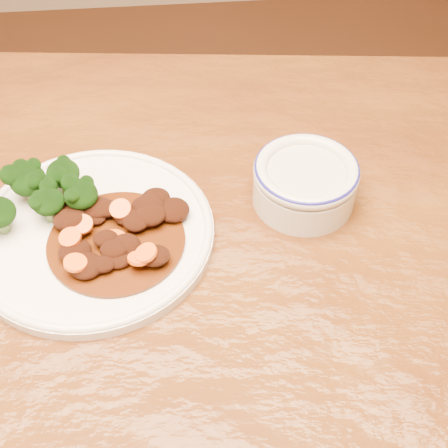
{
  "coord_description": "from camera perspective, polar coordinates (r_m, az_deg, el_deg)",
  "views": [
    {
      "loc": [
        0.08,
        -0.38,
        1.27
      ],
      "look_at": [
        0.12,
        0.07,
        0.77
      ],
      "focal_mm": 50.0,
      "sensor_mm": 36.0,
      "label": 1
    }
  ],
  "objects": [
    {
      "name": "dining_table",
      "position": [
        0.72,
        -9.48,
        -10.3
      ],
      "size": [
        1.59,
        1.06,
        0.75
      ],
      "rotation": [
        0.0,
        0.0,
        -0.11
      ],
      "color": "#5C3410",
      "rests_on": "ground"
    },
    {
      "name": "dinner_plate",
      "position": [
        0.7,
        -11.89,
        -0.77
      ],
      "size": [
        0.27,
        0.27,
        0.02
      ],
      "rotation": [
        0.0,
        0.0,
        -0.16
      ],
      "color": "white",
      "rests_on": "dining_table"
    },
    {
      "name": "broccoli_florets",
      "position": [
        0.72,
        -16.27,
        2.83
      ],
      "size": [
        0.12,
        0.09,
        0.05
      ],
      "color": "#6F994F",
      "rests_on": "dinner_plate"
    },
    {
      "name": "mince_stew",
      "position": [
        0.68,
        -9.68,
        -0.61
      ],
      "size": [
        0.16,
        0.15,
        0.03
      ],
      "color": "#421D07",
      "rests_on": "dinner_plate"
    },
    {
      "name": "dip_bowl",
      "position": [
        0.72,
        7.43,
        3.92
      ],
      "size": [
        0.12,
        0.12,
        0.05
      ],
      "rotation": [
        0.0,
        0.0,
        -0.43
      ],
      "color": "beige",
      "rests_on": "dining_table"
    }
  ]
}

